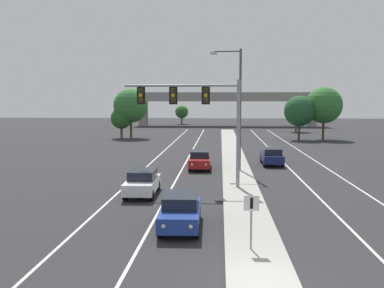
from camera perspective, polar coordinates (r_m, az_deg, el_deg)
ground_plane at (r=15.05m, az=9.20°, el=-17.86°), size 260.00×260.00×0.00m
median_island at (r=32.31m, az=6.14°, el=-4.86°), size 2.40×110.00×0.15m
lane_stripe_oncoming_center at (r=39.33m, az=-1.16°, el=-3.02°), size 0.14×100.00×0.01m
lane_stripe_receding_center at (r=39.66m, az=12.52°, el=-3.08°), size 0.14×100.00×0.01m
edge_stripe_left at (r=39.74m, az=-5.91°, el=-2.96°), size 0.14×100.00×0.01m
edge_stripe_right at (r=40.31m, az=17.16°, el=-3.07°), size 0.14×100.00×0.01m
overhead_signal_mast at (r=29.39m, az=0.83°, el=4.73°), size 7.74×0.44×7.20m
median_sign_post at (r=17.52m, az=7.71°, el=-8.92°), size 0.60×0.10×2.20m
street_lamp_median at (r=36.53m, az=5.92°, el=5.39°), size 2.58×0.28×10.00m
car_oncoming_blue at (r=20.86m, az=-1.51°, el=-8.65°), size 1.91×4.50×1.58m
car_oncoming_white at (r=28.05m, az=-6.45°, el=-4.94°), size 1.85×4.48×1.58m
car_oncoming_red at (r=38.25m, az=1.01°, el=-2.04°), size 1.88×4.50×1.58m
car_receding_navy at (r=41.29m, az=10.30°, el=-1.55°), size 1.82×4.47×1.58m
overpass_bridge at (r=100.60m, az=4.50°, el=5.62°), size 42.40×6.40×7.65m
tree_far_left_b at (r=108.28m, az=-1.35°, el=4.20°), size 3.23×3.23×4.67m
tree_far_left_c at (r=69.44m, az=-9.16°, el=3.31°), size 3.32×3.32×4.80m
tree_far_right_a at (r=84.32m, az=13.38°, el=3.99°), size 3.84×3.84×5.55m
tree_far_right_c at (r=67.42m, az=13.77°, el=4.17°), size 4.58×4.58×6.63m
tree_far_left_a at (r=69.62m, az=-7.96°, el=4.94°), size 5.37×5.37×7.77m
tree_far_right_b at (r=69.08m, az=16.74°, el=4.84°), size 5.48×5.48×7.93m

